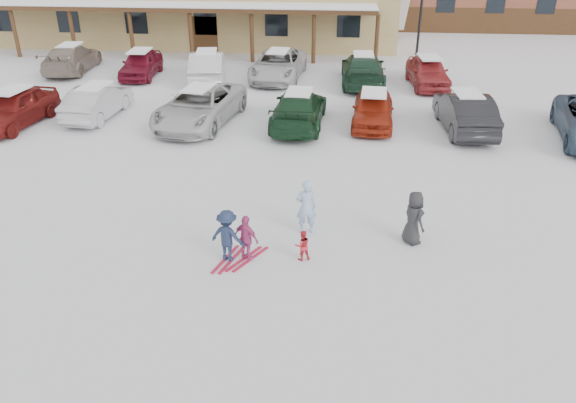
# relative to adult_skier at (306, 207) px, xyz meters

# --- Properties ---
(ground) EXTENTS (160.00, 160.00, 0.00)m
(ground) POSITION_rel_adult_skier_xyz_m (-0.78, -1.15, -0.78)
(ground) COLOR white
(ground) RESTS_ON ground
(adult_skier) EXTENTS (0.63, 0.47, 1.56)m
(adult_skier) POSITION_rel_adult_skier_xyz_m (0.00, 0.00, 0.00)
(adult_skier) COLOR #98B4D7
(adult_skier) RESTS_ON ground
(toddler_red) EXTENTS (0.48, 0.42, 0.82)m
(toddler_red) POSITION_rel_adult_skier_xyz_m (-0.01, -1.37, -0.37)
(toddler_red) COLOR red
(toddler_red) RESTS_ON ground
(child_navy) EXTENTS (1.02, 0.77, 1.40)m
(child_navy) POSITION_rel_adult_skier_xyz_m (-1.86, -1.57, -0.08)
(child_navy) COLOR #1B2643
(child_navy) RESTS_ON ground
(skis_child_navy) EXTENTS (0.61, 1.40, 0.03)m
(skis_child_navy) POSITION_rel_adult_skier_xyz_m (-1.86, -1.57, -0.77)
(skis_child_navy) COLOR #AB1837
(skis_child_navy) RESTS_ON ground
(child_magenta) EXTENTS (0.79, 0.63, 1.25)m
(child_magenta) POSITION_rel_adult_skier_xyz_m (-1.40, -1.51, -0.16)
(child_magenta) COLOR #BB3B79
(child_magenta) RESTS_ON ground
(skis_child_magenta) EXTENTS (0.88, 1.31, 0.03)m
(skis_child_magenta) POSITION_rel_adult_skier_xyz_m (-1.40, -1.51, -0.77)
(skis_child_magenta) COLOR #AB1837
(skis_child_magenta) RESTS_ON ground
(bystander_dark) EXTENTS (0.76, 0.86, 1.48)m
(bystander_dark) POSITION_rel_adult_skier_xyz_m (2.84, -0.28, -0.04)
(bystander_dark) COLOR #252628
(bystander_dark) RESTS_ON ground
(parked_car_0) EXTENTS (2.28, 4.58, 1.50)m
(parked_car_0) POSITION_rel_adult_skier_xyz_m (-12.44, 7.71, -0.03)
(parked_car_0) COLOR maroon
(parked_car_0) RESTS_ON ground
(parked_car_1) EXTENTS (1.74, 4.29, 1.38)m
(parked_car_1) POSITION_rel_adult_skier_xyz_m (-9.49, 8.99, -0.09)
(parked_car_1) COLOR #ADABB0
(parked_car_1) RESTS_ON ground
(parked_car_2) EXTENTS (3.42, 5.86, 1.53)m
(parked_car_2) POSITION_rel_adult_skier_xyz_m (-4.93, 8.60, -0.01)
(parked_car_2) COLOR #BEBEBE
(parked_car_2) RESTS_ON ground
(parked_car_3) EXTENTS (2.24, 5.04, 1.44)m
(parked_car_3) POSITION_rel_adult_skier_xyz_m (-0.83, 8.67, -0.06)
(parked_car_3) COLOR #163820
(parked_car_3) RESTS_ON ground
(parked_car_4) EXTENTS (1.92, 4.19, 1.39)m
(parked_car_4) POSITION_rel_adult_skier_xyz_m (2.19, 9.04, -0.08)
(parked_car_4) COLOR #A12812
(parked_car_4) RESTS_ON ground
(parked_car_5) EXTENTS (1.90, 4.78, 1.55)m
(parked_car_5) POSITION_rel_adult_skier_xyz_m (5.82, 8.72, -0.01)
(parked_car_5) COLOR black
(parked_car_5) RESTS_ON ground
(parked_car_7) EXTENTS (2.41, 5.17, 1.46)m
(parked_car_7) POSITION_rel_adult_skier_xyz_m (-13.97, 16.51, -0.05)
(parked_car_7) COLOR gray
(parked_car_7) RESTS_ON ground
(parked_car_8) EXTENTS (1.86, 4.18, 1.40)m
(parked_car_8) POSITION_rel_adult_skier_xyz_m (-9.80, 15.74, -0.08)
(parked_car_8) COLOR maroon
(parked_car_8) RESTS_ON ground
(parked_car_9) EXTENTS (2.40, 4.97, 1.57)m
(parked_car_9) POSITION_rel_adult_skier_xyz_m (-6.05, 15.14, 0.01)
(parked_car_9) COLOR silver
(parked_car_9) RESTS_ON ground
(parked_car_10) EXTENTS (2.85, 5.48, 1.48)m
(parked_car_10) POSITION_rel_adult_skier_xyz_m (-2.46, 15.99, -0.04)
(parked_car_10) COLOR silver
(parked_car_10) RESTS_ON ground
(parked_car_11) EXTENTS (2.19, 5.31, 1.54)m
(parked_car_11) POSITION_rel_adult_skier_xyz_m (1.95, 15.30, -0.01)
(parked_car_11) COLOR #1C3D29
(parked_car_11) RESTS_ON ground
(parked_car_12) EXTENTS (2.07, 4.45, 1.48)m
(parked_car_12) POSITION_rel_adult_skier_xyz_m (5.21, 15.23, -0.04)
(parked_car_12) COLOR #A82E31
(parked_car_12) RESTS_ON ground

